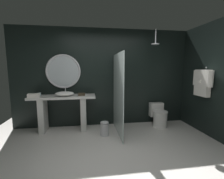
# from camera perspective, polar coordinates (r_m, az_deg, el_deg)

# --- Properties ---
(ground_plane) EXTENTS (5.76, 5.76, 0.00)m
(ground_plane) POSITION_cam_1_polar(r_m,az_deg,el_deg) (2.86, 1.80, -25.43)
(ground_plane) COLOR silver
(back_wall_panel) EXTENTS (4.80, 0.10, 2.60)m
(back_wall_panel) POSITION_cam_1_polar(r_m,az_deg,el_deg) (4.28, -2.71, 4.25)
(back_wall_panel) COLOR black
(back_wall_panel) RESTS_ON ground_plane
(side_wall_right) EXTENTS (0.10, 2.47, 2.60)m
(side_wall_right) POSITION_cam_1_polar(r_m,az_deg,el_deg) (4.18, 33.26, 2.88)
(side_wall_right) COLOR black
(side_wall_right) RESTS_ON ground_plane
(vanity_counter) EXTENTS (1.58, 0.48, 0.89)m
(vanity_counter) POSITION_cam_1_polar(r_m,az_deg,el_deg) (4.12, -17.30, -6.75)
(vanity_counter) COLOR silver
(vanity_counter) RESTS_ON ground_plane
(vessel_sink) EXTENTS (0.46, 0.38, 0.21)m
(vessel_sink) POSITION_cam_1_polar(r_m,az_deg,el_deg) (4.01, -16.95, -1.47)
(vessel_sink) COLOR white
(vessel_sink) RESTS_ON vanity_counter
(tumbler_cup) EXTENTS (0.08, 0.08, 0.09)m
(tumbler_cup) POSITION_cam_1_polar(r_m,az_deg,el_deg) (4.18, -25.04, -1.62)
(tumbler_cup) COLOR silver
(tumbler_cup) RESTS_ON vanity_counter
(tissue_box) EXTENTS (0.16, 0.13, 0.06)m
(tissue_box) POSITION_cam_1_polar(r_m,az_deg,el_deg) (3.96, -11.04, -1.72)
(tissue_box) COLOR #3D3323
(tissue_box) RESTS_ON vanity_counter
(round_wall_mirror) EXTENTS (0.87, 0.05, 0.87)m
(round_wall_mirror) POSITION_cam_1_polar(r_m,az_deg,el_deg) (4.21, -17.36, 6.32)
(round_wall_mirror) COLOR silver
(shower_glass_panel) EXTENTS (0.02, 1.22, 1.91)m
(shower_glass_panel) POSITION_cam_1_polar(r_m,az_deg,el_deg) (3.70, 2.20, -1.72)
(shower_glass_panel) COLOR silver
(shower_glass_panel) RESTS_ON ground_plane
(rain_shower_head) EXTENTS (0.19, 0.19, 0.36)m
(rain_shower_head) POSITION_cam_1_polar(r_m,az_deg,el_deg) (4.11, 15.58, 16.20)
(rain_shower_head) COLOR silver
(hanging_bathrobe) EXTENTS (0.20, 0.59, 0.69)m
(hanging_bathrobe) POSITION_cam_1_polar(r_m,az_deg,el_deg) (4.24, 30.14, 2.49)
(hanging_bathrobe) COLOR silver
(toilet) EXTENTS (0.38, 0.57, 0.60)m
(toilet) POSITION_cam_1_polar(r_m,az_deg,el_deg) (4.51, 16.73, -9.13)
(toilet) COLOR white
(toilet) RESTS_ON ground_plane
(waste_bin) EXTENTS (0.20, 0.20, 0.34)m
(waste_bin) POSITION_cam_1_polar(r_m,az_deg,el_deg) (3.76, -2.73, -13.92)
(waste_bin) COLOR silver
(waste_bin) RESTS_ON ground_plane
(folded_hand_towel) EXTENTS (0.27, 0.19, 0.09)m
(folded_hand_towel) POSITION_cam_1_polar(r_m,az_deg,el_deg) (4.05, -26.69, -1.98)
(folded_hand_towel) COLOR silver
(folded_hand_towel) RESTS_ON vanity_counter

